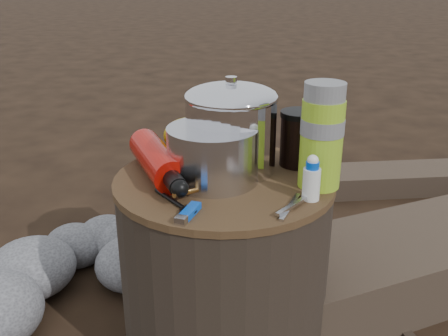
% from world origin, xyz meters
% --- Properties ---
extents(stump, '(0.49, 0.49, 0.46)m').
position_xyz_m(stump, '(0.00, 0.00, 0.23)').
color(stump, black).
rests_on(stump, ground).
extents(rock_ring, '(0.39, 0.85, 0.17)m').
position_xyz_m(rock_ring, '(-0.46, -0.01, 0.08)').
color(rock_ring, slate).
rests_on(rock_ring, ground).
extents(log_small, '(1.11, 0.55, 0.09)m').
position_xyz_m(log_small, '(0.63, 1.14, 0.05)').
color(log_small, '#3C2F25').
rests_on(log_small, ground).
extents(foil_windscreen, '(0.20, 0.20, 0.12)m').
position_xyz_m(foil_windscreen, '(-0.02, -0.02, 0.52)').
color(foil_windscreen, '#BAB9C1').
rests_on(foil_windscreen, stump).
extents(camping_pot, '(0.21, 0.21, 0.21)m').
position_xyz_m(camping_pot, '(0.00, 0.06, 0.56)').
color(camping_pot, silver).
rests_on(camping_pot, stump).
extents(fuel_bottle, '(0.24, 0.30, 0.08)m').
position_xyz_m(fuel_bottle, '(-0.15, -0.02, 0.49)').
color(fuel_bottle, '#B40E07').
rests_on(fuel_bottle, stump).
extents(thermos, '(0.09, 0.09, 0.22)m').
position_xyz_m(thermos, '(0.21, 0.00, 0.57)').
color(thermos, '#8FBD24').
rests_on(thermos, stump).
extents(travel_mug, '(0.09, 0.09, 0.13)m').
position_xyz_m(travel_mug, '(0.15, 0.12, 0.52)').
color(travel_mug, black).
rests_on(travel_mug, stump).
extents(stuff_sack, '(0.14, 0.11, 0.09)m').
position_xyz_m(stuff_sack, '(-0.12, 0.14, 0.50)').
color(stuff_sack, '#CAB109').
rests_on(stuff_sack, stump).
extents(food_pouch, '(0.11, 0.07, 0.14)m').
position_xyz_m(food_pouch, '(-0.04, 0.17, 0.53)').
color(food_pouch, '#1A154D').
rests_on(food_pouch, stump).
extents(lighter, '(0.03, 0.08, 0.02)m').
position_xyz_m(lighter, '(-0.02, -0.19, 0.46)').
color(lighter, '#0946C0').
rests_on(lighter, stump).
extents(pot_grabber, '(0.07, 0.13, 0.01)m').
position_xyz_m(pot_grabber, '(0.16, -0.12, 0.46)').
color(pot_grabber, '#B8B8BD').
rests_on(pot_grabber, stump).
extents(spork, '(0.12, 0.11, 0.01)m').
position_xyz_m(spork, '(-0.08, -0.14, 0.46)').
color(spork, black).
rests_on(spork, stump).
extents(squeeze_bottle, '(0.04, 0.04, 0.09)m').
position_xyz_m(squeeze_bottle, '(0.20, -0.07, 0.50)').
color(squeeze_bottle, white).
rests_on(squeeze_bottle, stump).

